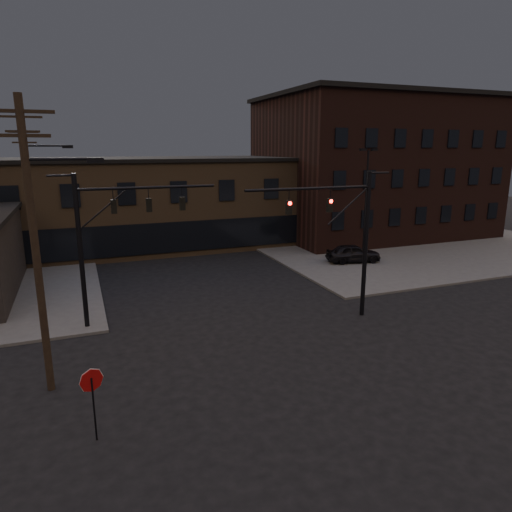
{
  "coord_description": "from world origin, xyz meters",
  "views": [
    {
      "loc": [
        -7.94,
        -15.93,
        9.2
      ],
      "look_at": [
        0.8,
        6.34,
        3.5
      ],
      "focal_mm": 32.0,
      "sensor_mm": 36.0,
      "label": 1
    }
  ],
  "objects": [
    {
      "name": "traffic_signal_far",
      "position": [
        -6.72,
        8.0,
        5.01
      ],
      "size": [
        7.12,
        0.24,
        8.0
      ],
      "color": "black",
      "rests_on": "ground"
    },
    {
      "name": "ground",
      "position": [
        0.0,
        0.0,
        0.0
      ],
      "size": [
        140.0,
        140.0,
        0.0
      ],
      "primitive_type": "plane",
      "color": "black",
      "rests_on": "ground"
    },
    {
      "name": "car_crossing",
      "position": [
        -0.49,
        25.43,
        0.76
      ],
      "size": [
        3.29,
        4.9,
        1.53
      ],
      "primitive_type": "imported",
      "rotation": [
        0.0,
        0.0,
        -0.4
      ],
      "color": "black",
      "rests_on": "ground"
    },
    {
      "name": "lot_light_a",
      "position": [
        13.0,
        14.0,
        5.51
      ],
      "size": [
        1.5,
        0.28,
        9.14
      ],
      "color": "black",
      "rests_on": "ground"
    },
    {
      "name": "utility_pole_near",
      "position": [
        -9.43,
        2.0,
        5.87
      ],
      "size": [
        3.7,
        0.28,
        11.0
      ],
      "color": "black",
      "rests_on": "ground"
    },
    {
      "name": "traffic_signal_near",
      "position": [
        5.36,
        4.5,
        4.93
      ],
      "size": [
        7.12,
        0.24,
        8.0
      ],
      "color": "black",
      "rests_on": "ground"
    },
    {
      "name": "utility_pole_far",
      "position": [
        -11.5,
        26.0,
        5.78
      ],
      "size": [
        2.2,
        0.28,
        11.0
      ],
      "color": "black",
      "rests_on": "ground"
    },
    {
      "name": "building_right",
      "position": [
        22.0,
        26.0,
        7.0
      ],
      "size": [
        22.0,
        16.0,
        14.0
      ],
      "primitive_type": "cube",
      "color": "black",
      "rests_on": "ground"
    },
    {
      "name": "lot_light_b",
      "position": [
        19.0,
        19.0,
        5.51
      ],
      "size": [
        1.5,
        0.28,
        9.14
      ],
      "color": "black",
      "rests_on": "ground"
    },
    {
      "name": "stop_sign",
      "position": [
        -8.0,
        -1.99,
        1.84
      ],
      "size": [
        0.72,
        0.33,
        2.48
      ],
      "color": "black",
      "rests_on": "ground"
    },
    {
      "name": "parked_car_lot_a",
      "position": [
        12.5,
        14.61,
        0.89
      ],
      "size": [
        4.58,
        2.55,
        1.47
      ],
      "primitive_type": "imported",
      "rotation": [
        0.0,
        0.0,
        1.38
      ],
      "color": "black",
      "rests_on": "sidewalk_ne"
    },
    {
      "name": "building_row",
      "position": [
        0.0,
        28.0,
        4.0
      ],
      "size": [
        40.0,
        12.0,
        8.0
      ],
      "primitive_type": "cube",
      "color": "brown",
      "rests_on": "ground"
    },
    {
      "name": "utility_pole_mid",
      "position": [
        -10.44,
        14.0,
        6.13
      ],
      "size": [
        3.7,
        0.28,
        11.5
      ],
      "color": "black",
      "rests_on": "ground"
    },
    {
      "name": "parked_car_lot_b",
      "position": [
        17.35,
        20.51,
        0.75
      ],
      "size": [
        4.46,
        2.72,
        1.21
      ],
      "primitive_type": "imported",
      "rotation": [
        0.0,
        0.0,
        1.84
      ],
      "color": "#A7A7A9",
      "rests_on": "sidewalk_ne"
    },
    {
      "name": "sidewalk_ne",
      "position": [
        22.0,
        22.0,
        0.07
      ],
      "size": [
        30.0,
        30.0,
        0.15
      ],
      "primitive_type": "cube",
      "color": "#474744",
      "rests_on": "ground"
    }
  ]
}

